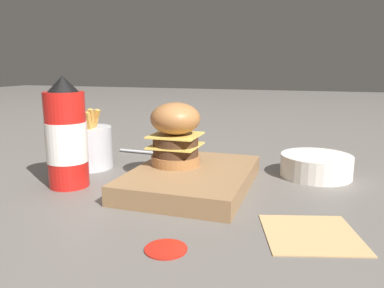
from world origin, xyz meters
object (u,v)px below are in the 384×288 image
at_px(serving_board, 192,178).
at_px(fries_basket, 88,146).
at_px(side_bowl, 316,165).
at_px(spoon, 161,154).
at_px(burger, 176,133).
at_px(ketchup_bottle, 66,137).

xyz_separation_m(serving_board, fries_basket, (-0.06, -0.27, 0.03)).
height_order(side_bowl, spoon, side_bowl).
xyz_separation_m(burger, ketchup_bottle, (0.09, -0.19, -0.00)).
xyz_separation_m(serving_board, spoon, (-0.22, -0.16, -0.01)).
relative_size(serving_board, burger, 2.37).
xyz_separation_m(serving_board, burger, (-0.02, -0.04, 0.08)).
relative_size(burger, fries_basket, 0.83).
distance_m(burger, spoon, 0.25).
bearing_deg(side_bowl, spoon, -100.19).
relative_size(burger, spoon, 0.71).
relative_size(ketchup_bottle, fries_basket, 1.40).
bearing_deg(ketchup_bottle, burger, 116.36).
xyz_separation_m(burger, side_bowl, (-0.13, 0.27, -0.07)).
xyz_separation_m(ketchup_bottle, side_bowl, (-0.22, 0.46, -0.07)).
xyz_separation_m(burger, fries_basket, (-0.04, -0.23, -0.05)).
xyz_separation_m(serving_board, ketchup_bottle, (0.07, -0.23, 0.08)).
height_order(burger, ketchup_bottle, ketchup_bottle).
bearing_deg(burger, fries_basket, -98.84).
relative_size(ketchup_bottle, side_bowl, 1.44).
distance_m(serving_board, ketchup_bottle, 0.25).
distance_m(ketchup_bottle, spoon, 0.31).
relative_size(ketchup_bottle, spoon, 1.20).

